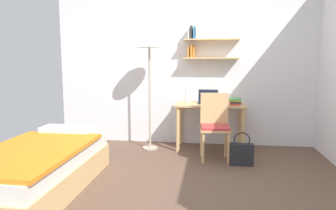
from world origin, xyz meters
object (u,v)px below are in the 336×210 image
(standing_lamp, at_px, (149,46))
(book_stack, at_px, (235,101))
(desk, at_px, (210,112))
(water_bottle, at_px, (187,96))
(handbag, at_px, (242,153))
(desk_chair, at_px, (215,124))
(laptop, at_px, (208,100))
(bed, at_px, (38,168))

(standing_lamp, xyz_separation_m, book_stack, (1.30, 0.08, -0.82))
(desk, relative_size, book_stack, 3.98)
(water_bottle, bearing_deg, handbag, -45.57)
(standing_lamp, xyz_separation_m, water_bottle, (0.56, 0.19, -0.77))
(desk_chair, height_order, handbag, desk_chair)
(laptop, relative_size, water_bottle, 1.47)
(bed, height_order, desk_chair, desk_chair)
(standing_lamp, height_order, laptop, standing_lamp)
(standing_lamp, bearing_deg, water_bottle, 19.16)
(desk, xyz_separation_m, book_stack, (0.37, -0.05, 0.18))
(standing_lamp, distance_m, book_stack, 1.54)
(standing_lamp, bearing_deg, desk_chair, -20.31)
(bed, distance_m, standing_lamp, 2.38)
(book_stack, bearing_deg, bed, -139.97)
(bed, xyz_separation_m, handbag, (2.23, 1.13, -0.08))
(desk_chair, bearing_deg, handbag, -35.07)
(bed, xyz_separation_m, standing_lamp, (0.88, 1.75, 1.35))
(desk, distance_m, handbag, 0.96)
(desk_chair, xyz_separation_m, handbag, (0.35, -0.25, -0.34))
(laptop, distance_m, book_stack, 0.41)
(standing_lamp, height_order, handbag, standing_lamp)
(water_bottle, height_order, book_stack, water_bottle)
(desk, xyz_separation_m, handbag, (0.42, -0.75, -0.43))
(desk_chair, height_order, book_stack, desk_chair)
(desk, bearing_deg, book_stack, -8.34)
(desk_chair, xyz_separation_m, standing_lamp, (-1.00, 0.37, 1.09))
(desk_chair, height_order, water_bottle, water_bottle)
(desk, xyz_separation_m, laptop, (-0.04, 0.02, 0.19))
(desk_chair, xyz_separation_m, book_stack, (0.30, 0.45, 0.26))
(standing_lamp, bearing_deg, laptop, 9.66)
(water_bottle, relative_size, handbag, 0.47)
(bed, xyz_separation_m, water_bottle, (1.43, 1.94, 0.58))
(desk, xyz_separation_m, desk_chair, (0.07, -0.50, -0.08))
(laptop, bearing_deg, bed, -132.96)
(water_bottle, xyz_separation_m, book_stack, (0.74, -0.12, -0.06))
(standing_lamp, relative_size, book_stack, 6.70)
(standing_lamp, distance_m, handbag, 2.06)
(desk, bearing_deg, water_bottle, 170.66)
(desk_chair, distance_m, water_bottle, 0.78)
(standing_lamp, height_order, water_bottle, standing_lamp)
(desk, bearing_deg, desk_chair, -82.58)
(laptop, height_order, handbag, laptop)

